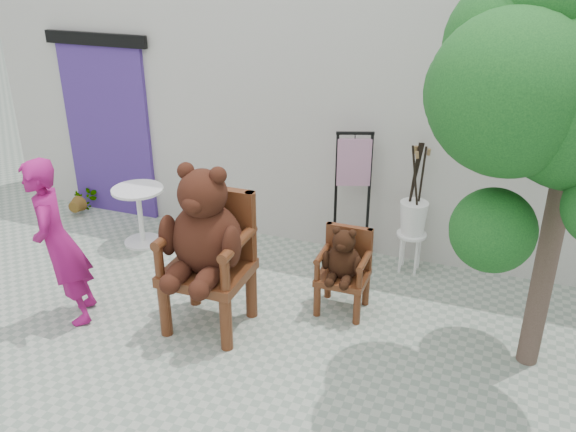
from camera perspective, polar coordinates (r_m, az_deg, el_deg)
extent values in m
plane|color=#939B8B|center=(5.26, -4.20, -15.30)|extent=(60.00, 60.00, 0.00)
cube|color=beige|center=(7.19, 5.78, 9.59)|extent=(9.00, 1.00, 3.00)
cube|color=#43297C|center=(8.13, -16.41, 7.58)|extent=(1.20, 0.08, 2.20)
cube|color=black|center=(7.86, -17.63, 15.50)|extent=(1.40, 0.06, 0.15)
cylinder|color=#451F0E|center=(5.75, -11.43, -8.63)|extent=(0.11, 0.11, 0.52)
cylinder|color=#451F0E|center=(6.15, -8.76, -6.00)|extent=(0.11, 0.11, 0.52)
cylinder|color=#451F0E|center=(5.48, -5.81, -10.01)|extent=(0.11, 0.11, 0.52)
cylinder|color=#451F0E|center=(5.90, -3.45, -7.14)|extent=(0.11, 0.11, 0.52)
cube|color=#451F0E|center=(5.65, -7.55, -5.26)|extent=(0.74, 0.68, 0.10)
cube|color=#451F0E|center=(5.69, -6.43, -0.50)|extent=(0.70, 0.10, 0.68)
cylinder|color=#451F0E|center=(5.84, -9.25, -0.02)|extent=(0.10, 0.10, 0.68)
cylinder|color=#451F0E|center=(5.49, -11.99, -4.13)|extent=(0.09, 0.09, 0.31)
cylinder|color=#451F0E|center=(5.63, -10.66, -1.48)|extent=(0.10, 0.65, 0.10)
cylinder|color=#451F0E|center=(5.57, -3.46, -1.00)|extent=(0.10, 0.10, 0.68)
cylinder|color=#451F0E|center=(5.20, -5.93, -5.40)|extent=(0.09, 0.09, 0.31)
cylinder|color=#451F0E|center=(5.35, -4.70, -2.57)|extent=(0.10, 0.65, 0.10)
ellipsoid|color=black|center=(5.52, -7.57, -2.14)|extent=(0.66, 0.56, 0.69)
sphere|color=black|center=(5.30, -8.01, 2.08)|extent=(0.44, 0.44, 0.44)
ellipsoid|color=black|center=(5.18, -8.89, 1.04)|extent=(0.20, 0.16, 0.16)
sphere|color=black|center=(5.31, -9.54, 4.19)|extent=(0.15, 0.15, 0.15)
sphere|color=black|center=(5.17, -6.57, 3.80)|extent=(0.15, 0.15, 0.15)
ellipsoid|color=black|center=(5.53, -11.15, -1.78)|extent=(0.15, 0.22, 0.39)
ellipsoid|color=black|center=(5.46, -10.20, -5.30)|extent=(0.19, 0.39, 0.19)
sphere|color=black|center=(5.36, -11.00, -6.26)|extent=(0.19, 0.19, 0.19)
ellipsoid|color=black|center=(5.26, -5.30, -2.87)|extent=(0.15, 0.22, 0.39)
ellipsoid|color=black|center=(5.34, -7.54, -5.88)|extent=(0.19, 0.39, 0.19)
sphere|color=black|center=(5.24, -8.30, -6.88)|extent=(0.19, 0.19, 0.19)
cylinder|color=#451F0E|center=(5.95, 2.73, -7.90)|extent=(0.07, 0.07, 0.33)
cylinder|color=#451F0E|center=(6.24, 3.75, -6.22)|extent=(0.07, 0.07, 0.33)
cylinder|color=#451F0E|center=(5.86, 6.46, -8.59)|extent=(0.07, 0.07, 0.33)
cylinder|color=#451F0E|center=(6.16, 7.31, -6.85)|extent=(0.07, 0.07, 0.33)
cube|color=#451F0E|center=(5.94, 5.13, -5.76)|extent=(0.48, 0.44, 0.06)
cube|color=#451F0E|center=(5.98, 5.71, -2.84)|extent=(0.45, 0.06, 0.44)
cylinder|color=#451F0E|center=(6.03, 3.82, -2.52)|extent=(0.06, 0.06, 0.44)
cylinder|color=#451F0E|center=(5.78, 2.72, -5.14)|extent=(0.06, 0.06, 0.20)
cylinder|color=#451F0E|center=(5.88, 3.28, -3.48)|extent=(0.06, 0.41, 0.06)
cylinder|color=#451F0E|center=(5.94, 7.63, -3.15)|extent=(0.06, 0.06, 0.44)
cylinder|color=#451F0E|center=(5.69, 6.70, -5.84)|extent=(0.06, 0.06, 0.20)
cylinder|color=#451F0E|center=(5.79, 7.19, -4.14)|extent=(0.06, 0.41, 0.06)
ellipsoid|color=black|center=(5.86, 5.22, -4.28)|extent=(0.33, 0.28, 0.35)
sphere|color=black|center=(5.74, 5.26, -2.37)|extent=(0.22, 0.22, 0.22)
ellipsoid|color=black|center=(5.68, 5.01, -2.90)|extent=(0.10, 0.08, 0.08)
sphere|color=black|center=(5.72, 4.57, -1.40)|extent=(0.08, 0.08, 0.08)
sphere|color=black|center=(5.69, 6.05, -1.64)|extent=(0.08, 0.08, 0.08)
ellipsoid|color=black|center=(5.83, 3.55, -4.14)|extent=(0.08, 0.11, 0.20)
ellipsoid|color=black|center=(5.81, 4.10, -5.80)|extent=(0.10, 0.19, 0.10)
sphere|color=black|center=(5.75, 3.87, -6.26)|extent=(0.09, 0.09, 0.09)
ellipsoid|color=black|center=(5.76, 6.53, -4.65)|extent=(0.08, 0.11, 0.20)
ellipsoid|color=black|center=(5.78, 5.46, -6.04)|extent=(0.10, 0.19, 0.10)
sphere|color=black|center=(5.72, 5.25, -6.51)|extent=(0.09, 0.09, 0.09)
imported|color=#94125F|center=(5.96, -20.69, -2.41)|extent=(0.64, 0.71, 1.62)
cylinder|color=white|center=(7.28, -13.92, 2.41)|extent=(0.60, 0.60, 0.03)
cylinder|color=white|center=(7.41, -13.65, -0.02)|extent=(0.06, 0.06, 0.68)
cylinder|color=white|center=(7.55, -13.40, -2.33)|extent=(0.44, 0.44, 0.03)
cube|color=black|center=(6.68, 4.48, 1.58)|extent=(0.04, 0.04, 1.50)
cube|color=black|center=(6.71, 7.55, 1.55)|extent=(0.04, 0.04, 1.50)
cube|color=black|center=(6.43, 6.31, 7.71)|extent=(0.39, 0.16, 0.03)
cube|color=black|center=(7.01, 5.75, -3.85)|extent=(0.54, 0.48, 0.06)
cube|color=#B17A9A|center=(6.52, 6.19, 5.00)|extent=(0.35, 0.16, 0.52)
cylinder|color=black|center=(6.44, 6.30, 7.46)|extent=(0.01, 0.01, 0.08)
cylinder|color=white|center=(6.70, 11.49, -1.69)|extent=(0.32, 0.32, 0.03)
cylinder|color=white|center=(6.87, 12.15, -3.14)|extent=(0.03, 0.03, 0.44)
cylinder|color=white|center=(6.89, 10.76, -2.92)|extent=(0.03, 0.03, 0.44)
cylinder|color=white|center=(6.74, 10.49, -3.56)|extent=(0.03, 0.03, 0.44)
cylinder|color=white|center=(6.72, 11.91, -3.78)|extent=(0.03, 0.03, 0.44)
cylinder|color=black|center=(6.50, 11.79, 3.35)|extent=(0.12, 0.08, 0.80)
cylinder|color=olive|center=(6.43, 11.91, 6.15)|extent=(0.04, 0.04, 0.08)
cylinder|color=black|center=(6.49, 11.68, 3.34)|extent=(0.07, 0.08, 0.80)
cylinder|color=olive|center=(6.41, 11.78, 6.09)|extent=(0.04, 0.04, 0.07)
cylinder|color=black|center=(6.41, 11.84, 3.04)|extent=(0.15, 0.03, 0.79)
cylinder|color=olive|center=(6.26, 11.98, 5.62)|extent=(0.05, 0.04, 0.08)
cylinder|color=black|center=(6.47, 12.38, 3.19)|extent=(0.07, 0.14, 0.80)
cylinder|color=olive|center=(6.37, 13.04, 5.86)|extent=(0.04, 0.05, 0.08)
cylinder|color=black|center=(6.50, 11.75, 3.35)|extent=(0.10, 0.08, 0.80)
cylinder|color=olive|center=(6.42, 11.87, 6.12)|extent=(0.04, 0.04, 0.08)
cylinder|color=black|center=(6.49, 11.66, 3.34)|extent=(0.08, 0.09, 0.80)
cylinder|color=olive|center=(6.40, 11.73, 6.09)|extent=(0.04, 0.04, 0.07)
cylinder|color=#412F27|center=(5.12, 24.08, 1.70)|extent=(0.18, 0.18, 3.11)
sphere|color=#0F3814|center=(4.86, 18.03, 10.93)|extent=(0.93, 0.93, 0.93)
sphere|color=#0F3814|center=(4.76, 20.59, 14.58)|extent=(1.04, 1.04, 1.04)
sphere|color=#0F3814|center=(4.74, 23.58, 18.06)|extent=(0.96, 0.96, 0.96)
sphere|color=#0F3814|center=(4.35, 20.16, 10.68)|extent=(1.12, 1.12, 1.12)
sphere|color=#0F3814|center=(4.64, 23.32, 10.84)|extent=(0.86, 0.86, 0.86)
sphere|color=#0F3814|center=(5.42, 24.96, 10.81)|extent=(0.78, 0.78, 0.78)
sphere|color=#0F3814|center=(4.63, 18.61, -1.27)|extent=(0.62, 0.62, 0.62)
imported|color=#0F3814|center=(8.51, -18.75, 1.41)|extent=(0.36, 0.32, 0.36)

